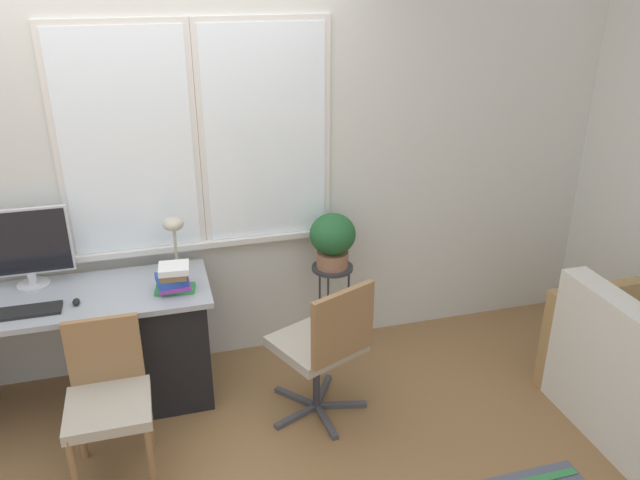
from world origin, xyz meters
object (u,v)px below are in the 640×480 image
monitor (26,247)px  book_stack (173,278)px  desk_lamp (174,231)px  office_chair_swivel (324,345)px  desk_chair_wooden (108,396)px  keyboard (20,312)px  potted_plant (333,238)px  plant_stand (332,277)px  mouse (76,302)px

monitor → book_stack: monitor is taller
desk_lamp → office_chair_swivel: size_ratio=0.40×
desk_lamp → desk_chair_wooden: desk_lamp is taller
keyboard → potted_plant: bearing=8.4°
monitor → office_chair_swivel: 1.76m
book_stack → desk_chair_wooden: size_ratio=0.29×
keyboard → potted_plant: size_ratio=1.18×
plant_stand → office_chair_swivel: bearing=-110.8°
monitor → keyboard: size_ratio=1.16×
keyboard → potted_plant: potted_plant is taller
desk_lamp → desk_chair_wooden: size_ratio=0.44×
plant_stand → desk_lamp: bearing=-179.7°
mouse → plant_stand: size_ratio=0.10×
desk_lamp → plant_stand: size_ratio=0.54×
plant_stand → monitor: bearing=178.3°
monitor → book_stack: (0.78, -0.28, -0.17)m
office_chair_swivel → plant_stand: 0.65m
book_stack → office_chair_swivel: book_stack is taller
desk_chair_wooden → book_stack: bearing=51.6°
book_stack → plant_stand: size_ratio=0.36×
monitor → mouse: 0.45m
mouse → book_stack: size_ratio=0.28×
book_stack → desk_lamp: bearing=81.0°
keyboard → plant_stand: size_ratio=0.64×
desk_lamp → monitor: bearing=175.9°
book_stack → mouse: bearing=-178.2°
monitor → potted_plant: size_ratio=1.36×
monitor → potted_plant: (1.78, -0.05, -0.14)m
keyboard → desk_lamp: desk_lamp is taller
desk_lamp → desk_chair_wooden: bearing=-120.7°
keyboard → book_stack: (0.81, 0.04, 0.07)m
desk_lamp → book_stack: size_ratio=1.52×
keyboard → desk_chair_wooden: (0.42, -0.45, -0.30)m
book_stack → office_chair_swivel: 0.93m
keyboard → plant_stand: 1.84m
mouse → potted_plant: 1.55m
keyboard → desk_lamp: bearing=17.3°
office_chair_swivel → keyboard: bearing=-35.5°
keyboard → book_stack: 0.81m
desk_chair_wooden → potted_plant: 1.61m
mouse → book_stack: (0.52, 0.02, 0.07)m
keyboard → book_stack: bearing=2.9°
desk_chair_wooden → plant_stand: 1.57m
monitor → office_chair_swivel: bearing=-22.9°
mouse → desk_lamp: size_ratio=0.18×
plant_stand → potted_plant: bearing=-90.0°
mouse → desk_chair_wooden: 0.58m
plant_stand → keyboard: bearing=-171.6°
office_chair_swivel → plant_stand: (0.23, 0.60, 0.10)m
potted_plant → office_chair_swivel: bearing=-110.8°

